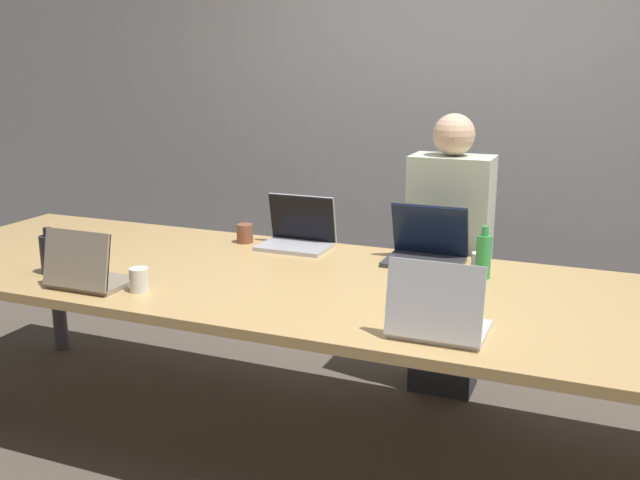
{
  "coord_description": "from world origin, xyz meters",
  "views": [
    {
      "loc": [
        0.89,
        -2.65,
        1.68
      ],
      "look_at": [
        -0.23,
        0.1,
        0.92
      ],
      "focal_mm": 40.0,
      "sensor_mm": 36.0,
      "label": 1
    }
  ],
  "objects_px": {
    "cup_near_left": "(139,280)",
    "laptop_near_left": "(86,271)",
    "laptop_near_midright": "(438,315)",
    "cup_far_center": "(480,262)",
    "person_far_center": "(448,261)",
    "stapler": "(438,296)",
    "cup_far_midleft": "(245,233)",
    "bottle_far_center": "(484,256)",
    "laptop_far_center": "(427,246)",
    "bottle_near_left": "(49,254)",
    "laptop_far_midleft": "(298,232)"
  },
  "relations": [
    {
      "from": "cup_near_left",
      "to": "laptop_far_center",
      "type": "height_order",
      "value": "laptop_far_center"
    },
    {
      "from": "laptop_near_left",
      "to": "laptop_far_midleft",
      "type": "relative_size",
      "value": 0.89
    },
    {
      "from": "cup_far_center",
      "to": "cup_far_midleft",
      "type": "bearing_deg",
      "value": 177.37
    },
    {
      "from": "cup_near_left",
      "to": "laptop_far_center",
      "type": "distance_m",
      "value": 1.29
    },
    {
      "from": "laptop_near_midright",
      "to": "laptop_far_midleft",
      "type": "bearing_deg",
      "value": -44.96
    },
    {
      "from": "bottle_near_left",
      "to": "laptop_near_midright",
      "type": "bearing_deg",
      "value": -2.93
    },
    {
      "from": "person_far_center",
      "to": "laptop_near_midright",
      "type": "xyz_separation_m",
      "value": [
        0.23,
        -1.22,
        0.16
      ]
    },
    {
      "from": "laptop_near_midright",
      "to": "bottle_far_center",
      "type": "bearing_deg",
      "value": -91.99
    },
    {
      "from": "laptop_near_midright",
      "to": "stapler",
      "type": "bearing_deg",
      "value": -77.19
    },
    {
      "from": "laptop_near_left",
      "to": "bottle_far_center",
      "type": "height_order",
      "value": "laptop_near_left"
    },
    {
      "from": "cup_far_center",
      "to": "laptop_far_midleft",
      "type": "bearing_deg",
      "value": 174.63
    },
    {
      "from": "laptop_far_midleft",
      "to": "bottle_far_center",
      "type": "height_order",
      "value": "laptop_far_midleft"
    },
    {
      "from": "cup_far_midleft",
      "to": "laptop_near_midright",
      "type": "height_order",
      "value": "laptop_near_midright"
    },
    {
      "from": "cup_far_center",
      "to": "bottle_near_left",
      "type": "bearing_deg",
      "value": -156.81
    },
    {
      "from": "laptop_far_midleft",
      "to": "laptop_near_midright",
      "type": "xyz_separation_m",
      "value": [
        0.91,
        -0.91,
        0.01
      ]
    },
    {
      "from": "bottle_near_left",
      "to": "laptop_far_midleft",
      "type": "xyz_separation_m",
      "value": [
        0.81,
        0.82,
        -0.01
      ]
    },
    {
      "from": "cup_far_midleft",
      "to": "laptop_near_midright",
      "type": "distance_m",
      "value": 1.49
    },
    {
      "from": "laptop_far_center",
      "to": "stapler",
      "type": "distance_m",
      "value": 0.56
    },
    {
      "from": "laptop_far_center",
      "to": "cup_near_left",
      "type": "bearing_deg",
      "value": -138.31
    },
    {
      "from": "cup_far_center",
      "to": "stapler",
      "type": "xyz_separation_m",
      "value": [
        -0.08,
        -0.47,
        -0.02
      ]
    },
    {
      "from": "laptop_far_center",
      "to": "stapler",
      "type": "bearing_deg",
      "value": -71.57
    },
    {
      "from": "cup_far_midleft",
      "to": "bottle_far_center",
      "type": "relative_size",
      "value": 0.42
    },
    {
      "from": "cup_near_left",
      "to": "stapler",
      "type": "distance_m",
      "value": 1.18
    },
    {
      "from": "cup_near_left",
      "to": "stapler",
      "type": "height_order",
      "value": "cup_near_left"
    },
    {
      "from": "cup_near_left",
      "to": "laptop_near_left",
      "type": "bearing_deg",
      "value": -168.37
    },
    {
      "from": "laptop_far_midleft",
      "to": "laptop_near_midright",
      "type": "distance_m",
      "value": 1.29
    },
    {
      "from": "bottle_far_center",
      "to": "laptop_near_left",
      "type": "bearing_deg",
      "value": -152.94
    },
    {
      "from": "bottle_near_left",
      "to": "cup_far_midleft",
      "type": "distance_m",
      "value": 0.96
    },
    {
      "from": "laptop_far_midleft",
      "to": "laptop_far_center",
      "type": "relative_size",
      "value": 0.98
    },
    {
      "from": "laptop_near_left",
      "to": "cup_near_left",
      "type": "bearing_deg",
      "value": -168.37
    },
    {
      "from": "laptop_near_left",
      "to": "cup_far_center",
      "type": "xyz_separation_m",
      "value": [
        1.44,
        0.84,
        -0.03
      ]
    },
    {
      "from": "laptop_far_center",
      "to": "stapler",
      "type": "relative_size",
      "value": 2.33
    },
    {
      "from": "person_far_center",
      "to": "cup_far_center",
      "type": "height_order",
      "value": "person_far_center"
    },
    {
      "from": "laptop_far_midleft",
      "to": "bottle_far_center",
      "type": "bearing_deg",
      "value": -10.76
    },
    {
      "from": "cup_far_center",
      "to": "laptop_near_midright",
      "type": "xyz_separation_m",
      "value": [
        0.0,
        -0.83,
        0.04
      ]
    },
    {
      "from": "bottle_near_left",
      "to": "laptop_near_midright",
      "type": "height_order",
      "value": "laptop_near_midright"
    },
    {
      "from": "laptop_near_left",
      "to": "person_far_center",
      "type": "xyz_separation_m",
      "value": [
        1.22,
        1.24,
        -0.15
      ]
    },
    {
      "from": "laptop_near_left",
      "to": "cup_near_left",
      "type": "height_order",
      "value": "laptop_near_left"
    },
    {
      "from": "laptop_far_midleft",
      "to": "laptop_far_center",
      "type": "bearing_deg",
      "value": -2.32
    },
    {
      "from": "bottle_near_left",
      "to": "laptop_far_midleft",
      "type": "relative_size",
      "value": 0.59
    },
    {
      "from": "cup_far_midleft",
      "to": "cup_far_center",
      "type": "relative_size",
      "value": 1.15
    },
    {
      "from": "cup_far_midleft",
      "to": "person_far_center",
      "type": "height_order",
      "value": "person_far_center"
    },
    {
      "from": "stapler",
      "to": "laptop_near_midright",
      "type": "bearing_deg",
      "value": -46.99
    },
    {
      "from": "bottle_far_center",
      "to": "bottle_near_left",
      "type": "bearing_deg",
      "value": -159.8
    },
    {
      "from": "laptop_far_center",
      "to": "bottle_far_center",
      "type": "xyz_separation_m",
      "value": [
        0.28,
        -0.15,
        0.02
      ]
    },
    {
      "from": "laptop_far_midleft",
      "to": "cup_far_midleft",
      "type": "height_order",
      "value": "laptop_far_midleft"
    },
    {
      "from": "cup_far_center",
      "to": "laptop_near_midright",
      "type": "relative_size",
      "value": 0.26
    },
    {
      "from": "stapler",
      "to": "bottle_far_center",
      "type": "bearing_deg",
      "value": 104.69
    },
    {
      "from": "bottle_far_center",
      "to": "stapler",
      "type": "bearing_deg",
      "value": -105.52
    },
    {
      "from": "laptop_near_left",
      "to": "laptop_near_midright",
      "type": "distance_m",
      "value": 1.44
    }
  ]
}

